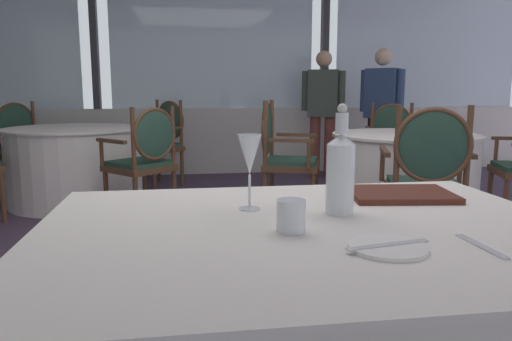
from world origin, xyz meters
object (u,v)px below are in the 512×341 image
diner_person_0 (381,108)px  water_bottle (340,171)px  dining_chair_1_3 (281,150)px  diner_person_1 (323,107)px  menu_book (400,194)px  wine_glass (250,156)px  dining_chair_0_3 (146,154)px  dining_chair_0_1 (22,139)px  dining_chair_1_2 (392,141)px  dining_chair_1_0 (427,172)px  dining_chair_0_0 (162,137)px  side_plate (388,247)px  water_tumbler (291,216)px

diner_person_0 → water_bottle: bearing=21.0°
dining_chair_1_3 → diner_person_1: size_ratio=0.64×
menu_book → wine_glass: bearing=-162.8°
diner_person_1 → dining_chair_0_3: bearing=-26.0°
dining_chair_0_1 → dining_chair_0_3: dining_chair_0_1 is taller
dining_chair_1_2 → diner_person_0: diner_person_0 is taller
dining_chair_0_3 → dining_chair_1_3: (1.14, 0.01, 0.02)m
dining_chair_1_0 → diner_person_0: bearing=1.3°
dining_chair_0_0 → dining_chair_0_1: dining_chair_0_0 is taller
side_plate → dining_chair_0_3: (-0.77, 3.05, -0.17)m
dining_chair_0_1 → diner_person_1: size_ratio=0.62×
dining_chair_0_3 → dining_chair_1_2: (2.44, 0.67, 0.01)m
diner_person_0 → side_plate: bearing=22.7°
side_plate → menu_book: bearing=62.5°
dining_chair_1_0 → dining_chair_0_1: bearing=66.6°
menu_book → dining_chair_1_0: 1.47m
water_bottle → dining_chair_1_2: size_ratio=0.33×
side_plate → dining_chair_1_3: dining_chair_1_3 is taller
dining_chair_0_0 → wine_glass: bearing=53.6°
dining_chair_1_2 → diner_person_0: (0.16, 0.68, 0.31)m
wine_glass → dining_chair_0_1: same height
water_bottle → dining_chair_1_0: 1.79m
dining_chair_1_2 → diner_person_1: diner_person_1 is taller
dining_chair_0_0 → dining_chair_1_2: (2.37, -0.86, 0.00)m
water_tumbler → dining_chair_1_3: dining_chair_1_3 is taller
diner_person_0 → diner_person_1: bearing=-80.0°
dining_chair_0_0 → dining_chair_1_0: size_ratio=0.97×
side_plate → dining_chair_0_3: dining_chair_0_3 is taller
dining_chair_1_3 → menu_book: bearing=-74.3°
dining_chair_0_1 → diner_person_1: diner_person_1 is taller
wine_glass → dining_chair_0_3: size_ratio=0.24×
menu_book → water_bottle: bearing=-139.3°
dining_chair_1_0 → dining_chair_1_3: 1.46m
water_tumbler → dining_chair_0_0: size_ratio=0.09×
dining_chair_0_0 → diner_person_1: 1.98m
dining_chair_1_2 → diner_person_1: (-0.42, 1.09, 0.31)m
water_tumbler → wine_glass: bearing=106.4°
menu_book → diner_person_1: diner_person_1 is taller
side_plate → dining_chair_1_3: bearing=83.1°
menu_book → dining_chair_0_0: 4.18m
wine_glass → dining_chair_1_0: 1.89m
side_plate → dining_chair_0_1: bearing=115.6°
menu_book → dining_chair_1_3: bearing=94.8°
dining_chair_0_3 → diner_person_1: 2.69m
wine_glass → diner_person_0: bearing=62.4°
dining_chair_0_0 → side_plate: bearing=56.2°
dining_chair_0_0 → water_tumbler: bearing=54.2°
dining_chair_0_0 → dining_chair_0_3: bearing=44.9°
dining_chair_0_1 → dining_chair_1_0: size_ratio=0.96×
menu_book → diner_person_0: bearing=75.3°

